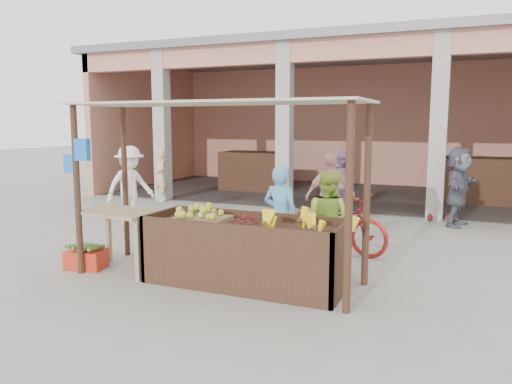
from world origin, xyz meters
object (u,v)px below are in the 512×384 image
at_px(side_table, 121,221).
at_px(motorcycle, 334,221).
at_px(vendor_blue, 281,213).
at_px(vendor_green, 327,218).
at_px(red_crate, 86,259).
at_px(fruit_stall, 245,255).

height_order(side_table, motorcycle, motorcycle).
xyz_separation_m(side_table, vendor_blue, (2.02, 1.07, 0.07)).
height_order(vendor_blue, vendor_green, vendor_blue).
bearing_deg(vendor_blue, vendor_green, -164.34).
xyz_separation_m(red_crate, vendor_green, (3.26, 1.27, 0.63)).
xyz_separation_m(red_crate, vendor_blue, (2.59, 1.17, 0.67)).
bearing_deg(side_table, fruit_stall, 10.58).
bearing_deg(vendor_green, red_crate, 34.13).
relative_size(red_crate, motorcycle, 0.27).
relative_size(red_crate, vendor_blue, 0.33).
bearing_deg(vendor_green, vendor_blue, 21.05).
relative_size(fruit_stall, motorcycle, 1.33).
relative_size(side_table, red_crate, 2.20).
bearing_deg(fruit_stall, vendor_blue, 80.60).
bearing_deg(red_crate, vendor_green, 9.44).
height_order(side_table, vendor_blue, vendor_blue).
relative_size(side_table, vendor_green, 0.76).
height_order(side_table, red_crate, side_table).
bearing_deg(side_table, motorcycle, 47.69).
distance_m(fruit_stall, vendor_green, 1.36).
bearing_deg(red_crate, side_table, -1.47).
bearing_deg(vendor_blue, fruit_stall, 88.11).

